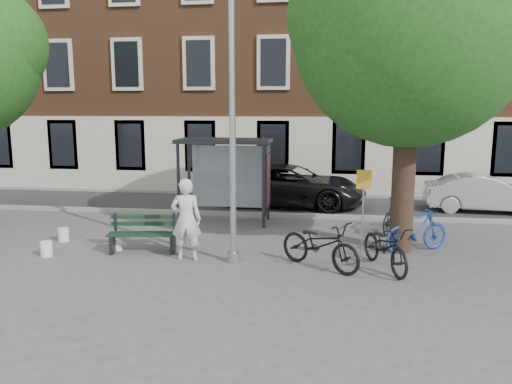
{
  "coord_description": "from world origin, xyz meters",
  "views": [
    {
      "loc": [
        2.04,
        -11.05,
        3.59
      ],
      "look_at": [
        0.31,
        1.62,
        1.4
      ],
      "focal_mm": 35.0,
      "sensor_mm": 36.0,
      "label": 1
    }
  ],
  "objects_px": {
    "car_silver": "(484,193)",
    "notice_sign": "(363,192)",
    "lamppost": "(233,143)",
    "bus_shelter": "(237,161)",
    "bike_d": "(395,214)",
    "bike_a": "(320,244)",
    "bench": "(144,236)",
    "bike_b": "(417,230)",
    "bike_c": "(385,247)",
    "painter": "(186,219)",
    "car_dark": "(291,185)"
  },
  "relations": [
    {
      "from": "bike_b",
      "to": "bike_d",
      "type": "distance_m",
      "value": 1.89
    },
    {
      "from": "notice_sign",
      "to": "bus_shelter",
      "type": "bearing_deg",
      "value": 146.48
    },
    {
      "from": "car_silver",
      "to": "notice_sign",
      "type": "distance_m",
      "value": 7.26
    },
    {
      "from": "bus_shelter",
      "to": "bike_d",
      "type": "bearing_deg",
      "value": -8.83
    },
    {
      "from": "bike_c",
      "to": "bike_d",
      "type": "xyz_separation_m",
      "value": [
        0.67,
        3.43,
        0.02
      ]
    },
    {
      "from": "bike_d",
      "to": "notice_sign",
      "type": "distance_m",
      "value": 2.63
    },
    {
      "from": "bench",
      "to": "car_silver",
      "type": "relative_size",
      "value": 0.46
    },
    {
      "from": "bus_shelter",
      "to": "bike_c",
      "type": "distance_m",
      "value": 5.97
    },
    {
      "from": "bike_c",
      "to": "car_dark",
      "type": "bearing_deg",
      "value": 89.3
    },
    {
      "from": "bike_d",
      "to": "car_silver",
      "type": "relative_size",
      "value": 0.46
    },
    {
      "from": "bike_b",
      "to": "bike_c",
      "type": "height_order",
      "value": "bike_b"
    },
    {
      "from": "bike_b",
      "to": "bike_c",
      "type": "bearing_deg",
      "value": 121.17
    },
    {
      "from": "bike_b",
      "to": "car_dark",
      "type": "distance_m",
      "value": 6.54
    },
    {
      "from": "lamppost",
      "to": "bus_shelter",
      "type": "height_order",
      "value": "lamppost"
    },
    {
      "from": "lamppost",
      "to": "bus_shelter",
      "type": "distance_m",
      "value": 4.24
    },
    {
      "from": "bench",
      "to": "bike_b",
      "type": "distance_m",
      "value": 6.84
    },
    {
      "from": "bus_shelter",
      "to": "notice_sign",
      "type": "distance_m",
      "value": 4.67
    },
    {
      "from": "bike_b",
      "to": "notice_sign",
      "type": "xyz_separation_m",
      "value": [
        -1.37,
        -0.3,
        1.0
      ]
    },
    {
      "from": "bike_a",
      "to": "lamppost",
      "type": "bearing_deg",
      "value": 120.98
    },
    {
      "from": "bench",
      "to": "notice_sign",
      "type": "distance_m",
      "value": 5.56
    },
    {
      "from": "bus_shelter",
      "to": "bike_d",
      "type": "distance_m",
      "value": 4.97
    },
    {
      "from": "bus_shelter",
      "to": "painter",
      "type": "xyz_separation_m",
      "value": [
        -0.53,
        -4.04,
        -0.94
      ]
    },
    {
      "from": "bench",
      "to": "lamppost",
      "type": "bearing_deg",
      "value": -21.78
    },
    {
      "from": "bus_shelter",
      "to": "bike_c",
      "type": "height_order",
      "value": "bus_shelter"
    },
    {
      "from": "painter",
      "to": "notice_sign",
      "type": "relative_size",
      "value": 0.94
    },
    {
      "from": "painter",
      "to": "bus_shelter",
      "type": "bearing_deg",
      "value": -105.18
    },
    {
      "from": "bike_a",
      "to": "bike_b",
      "type": "xyz_separation_m",
      "value": [
        2.39,
        1.67,
        -0.01
      ]
    },
    {
      "from": "bus_shelter",
      "to": "notice_sign",
      "type": "height_order",
      "value": "bus_shelter"
    },
    {
      "from": "lamppost",
      "to": "painter",
      "type": "xyz_separation_m",
      "value": [
        -1.14,
        0.06,
        -1.81
      ]
    },
    {
      "from": "bench",
      "to": "painter",
      "type": "bearing_deg",
      "value": -30.25
    },
    {
      "from": "bike_b",
      "to": "bike_c",
      "type": "relative_size",
      "value": 0.9
    },
    {
      "from": "lamppost",
      "to": "notice_sign",
      "type": "distance_m",
      "value": 3.48
    },
    {
      "from": "car_dark",
      "to": "bike_a",
      "type": "bearing_deg",
      "value": -163.29
    },
    {
      "from": "car_silver",
      "to": "notice_sign",
      "type": "height_order",
      "value": "notice_sign"
    },
    {
      "from": "bus_shelter",
      "to": "painter",
      "type": "bearing_deg",
      "value": -97.44
    },
    {
      "from": "painter",
      "to": "bike_c",
      "type": "relative_size",
      "value": 0.98
    },
    {
      "from": "bike_b",
      "to": "bike_d",
      "type": "xyz_separation_m",
      "value": [
        -0.28,
        1.87,
        0.0
      ]
    },
    {
      "from": "bench",
      "to": "bike_d",
      "type": "distance_m",
      "value": 7.08
    },
    {
      "from": "lamppost",
      "to": "bike_d",
      "type": "bearing_deg",
      "value": 39.34
    },
    {
      "from": "notice_sign",
      "to": "bike_d",
      "type": "bearing_deg",
      "value": 68.53
    },
    {
      "from": "bus_shelter",
      "to": "bike_d",
      "type": "height_order",
      "value": "bus_shelter"
    },
    {
      "from": "bike_c",
      "to": "notice_sign",
      "type": "bearing_deg",
      "value": 87.95
    },
    {
      "from": "painter",
      "to": "car_silver",
      "type": "distance_m",
      "value": 10.99
    },
    {
      "from": "bike_d",
      "to": "notice_sign",
      "type": "bearing_deg",
      "value": 91.73
    },
    {
      "from": "bike_c",
      "to": "car_silver",
      "type": "height_order",
      "value": "car_silver"
    },
    {
      "from": "lamppost",
      "to": "bench",
      "type": "height_order",
      "value": "lamppost"
    },
    {
      "from": "car_silver",
      "to": "lamppost",
      "type": "bearing_deg",
      "value": 136.21
    },
    {
      "from": "bench",
      "to": "bike_a",
      "type": "bearing_deg",
      "value": -17.97
    },
    {
      "from": "car_silver",
      "to": "car_dark",
      "type": "bearing_deg",
      "value": 92.38
    },
    {
      "from": "lamppost",
      "to": "bike_b",
      "type": "relative_size",
      "value": 3.39
    }
  ]
}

